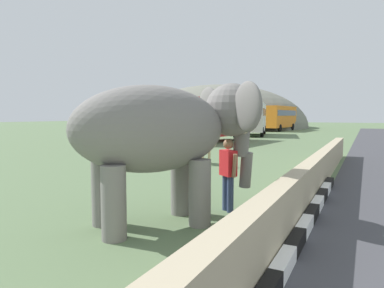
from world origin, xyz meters
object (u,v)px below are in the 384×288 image
Objects in this scene: bus_red at (211,117)px; bus_orange at (279,116)px; elephant at (168,131)px; cow_near at (201,145)px; person_handler at (228,171)px; bus_white at (253,116)px.

bus_orange is at bearing -0.12° from bus_red.
elephant is 2.11× the size of cow_near.
person_handler is 20.17m from bus_red.
bus_orange is at bearing 11.55° from person_handler.
bus_white reaches higher than elephant.
elephant is at bearing -169.79° from bus_orange.
bus_orange is (23.64, -0.05, 0.00)m from bus_red.
bus_red is (18.21, 8.60, 1.15)m from person_handler.
bus_orange is at bearing 10.21° from elephant.
elephant is 8.49m from cow_near.
cow_near is (7.84, 3.08, -1.00)m from elephant.
person_handler is at bearing -154.72° from bus_red.
person_handler is 0.18× the size of bus_orange.
bus_red is (19.54, 7.82, 0.21)m from elephant.
bus_red is at bearing 22.08° from cow_near.
bus_orange reaches higher than person_handler.
bus_white is at bearing 16.16° from person_handler.
elephant is at bearing -165.89° from bus_white.
bus_orange is 5.06× the size of cow_near.
person_handler is 42.72m from bus_orange.
cow_near is (6.51, 3.86, -0.06)m from person_handler.
person_handler is 0.20× the size of bus_white.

